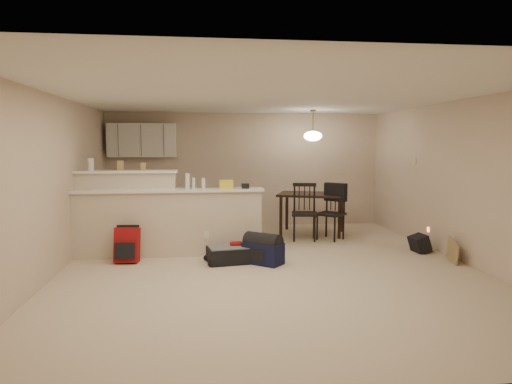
{
  "coord_description": "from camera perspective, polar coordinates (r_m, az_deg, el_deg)",
  "views": [
    {
      "loc": [
        -0.97,
        -6.55,
        1.81
      ],
      "look_at": [
        -0.1,
        0.7,
        1.05
      ],
      "focal_mm": 32.0,
      "sensor_mm": 36.0,
      "label": 1
    }
  ],
  "objects": [
    {
      "name": "dining_table",
      "position": [
        9.29,
        7.02,
        -0.79
      ],
      "size": [
        1.55,
        1.29,
        0.83
      ],
      "rotation": [
        0.0,
        0.0,
        -0.36
      ],
      "color": "black",
      "rests_on": "ground"
    },
    {
      "name": "navy_duffel",
      "position": [
        7.02,
        0.87,
        -7.65
      ],
      "size": [
        0.66,
        0.63,
        0.32
      ],
      "primitive_type": "cube",
      "rotation": [
        0.0,
        0.0,
        -0.69
      ],
      "color": "#101333",
      "rests_on": "ground"
    },
    {
      "name": "kitchen_counter",
      "position": [
        9.89,
        -12.78,
        -2.11
      ],
      "size": [
        1.8,
        0.6,
        0.9
      ],
      "primitive_type": "cube",
      "color": "white",
      "rests_on": "ground"
    },
    {
      "name": "red_backpack",
      "position": [
        7.35,
        -15.81,
        -6.39
      ],
      "size": [
        0.38,
        0.26,
        0.54
      ],
      "primitive_type": "cube",
      "rotation": [
        0.0,
        0.0,
        -0.09
      ],
      "color": "maroon",
      "rests_on": "ground"
    },
    {
      "name": "dining_chair_far",
      "position": [
        8.8,
        9.31,
        -2.52
      ],
      "size": [
        0.64,
        0.64,
        1.05
      ],
      "primitive_type": null,
      "rotation": [
        0.0,
        0.0,
        -0.78
      ],
      "color": "black",
      "rests_on": "ground"
    },
    {
      "name": "cereal_box",
      "position": [
        7.79,
        -16.59,
        3.19
      ],
      "size": [
        0.1,
        0.07,
        0.16
      ],
      "primitive_type": "cube",
      "color": "#9D8151",
      "rests_on": "breakfast_bar"
    },
    {
      "name": "suitcase",
      "position": [
        7.1,
        -3.18,
        -7.84
      ],
      "size": [
        0.77,
        0.56,
        0.24
      ],
      "primitive_type": "cube",
      "rotation": [
        0.0,
        0.0,
        0.16
      ],
      "color": "black",
      "rests_on": "ground"
    },
    {
      "name": "breakfast_bar",
      "position": [
        7.66,
        -12.68,
        -3.22
      ],
      "size": [
        3.08,
        0.58,
        1.39
      ],
      "color": "beige",
      "rests_on": "ground"
    },
    {
      "name": "jar",
      "position": [
        7.88,
        -19.97,
        3.26
      ],
      "size": [
        0.1,
        0.1,
        0.2
      ],
      "primitive_type": "cylinder",
      "color": "silver",
      "rests_on": "breakfast_bar"
    },
    {
      "name": "black_daypack",
      "position": [
        8.2,
        19.78,
        -6.14
      ],
      "size": [
        0.25,
        0.34,
        0.29
      ],
      "primitive_type": "cube",
      "rotation": [
        0.0,
        0.0,
        1.63
      ],
      "color": "black",
      "rests_on": "ground"
    },
    {
      "name": "pouch",
      "position": [
        7.51,
        -1.35,
        0.75
      ],
      "size": [
        0.12,
        0.1,
        0.08
      ],
      "primitive_type": "cube",
      "color": "#9D8151",
      "rests_on": "breakfast_bar"
    },
    {
      "name": "bag_lump",
      "position": [
        7.49,
        -3.74,
        0.95
      ],
      "size": [
        0.22,
        0.18,
        0.14
      ],
      "primitive_type": "cube",
      "color": "#9D8151",
      "rests_on": "breakfast_bar"
    },
    {
      "name": "cardboard_sheet",
      "position": [
        7.68,
        23.37,
        -6.85
      ],
      "size": [
        0.11,
        0.45,
        0.35
      ],
      "primitive_type": "cube",
      "rotation": [
        0.0,
        0.0,
        1.37
      ],
      "color": "#9D8151",
      "rests_on": "ground"
    },
    {
      "name": "small_box",
      "position": [
        7.73,
        -13.91,
        3.1
      ],
      "size": [
        0.08,
        0.06,
        0.12
      ],
      "primitive_type": "cube",
      "color": "#9D8151",
      "rests_on": "breakfast_bar"
    },
    {
      "name": "upper_cabinets",
      "position": [
        9.94,
        -14.05,
        6.29
      ],
      "size": [
        1.4,
        0.34,
        0.7
      ],
      "primitive_type": "cube",
      "color": "white",
      "rests_on": "room"
    },
    {
      "name": "thermostat",
      "position": [
        9.02,
        19.21,
        3.65
      ],
      "size": [
        0.02,
        0.12,
        0.12
      ],
      "primitive_type": "cube",
      "color": "beige",
      "rests_on": "room"
    },
    {
      "name": "bottle_b",
      "position": [
        7.47,
        -6.59,
        1.07
      ],
      "size": [
        0.06,
        0.06,
        0.18
      ],
      "primitive_type": "cylinder",
      "color": "silver",
      "rests_on": "breakfast_bar"
    },
    {
      "name": "pendant_lamp",
      "position": [
        9.23,
        7.12,
        7.02
      ],
      "size": [
        0.36,
        0.36,
        0.62
      ],
      "color": "brown",
      "rests_on": "room"
    },
    {
      "name": "bottle_a",
      "position": [
        7.47,
        -8.57,
        1.35
      ],
      "size": [
        0.07,
        0.07,
        0.26
      ],
      "primitive_type": "cylinder",
      "color": "silver",
      "rests_on": "breakfast_bar"
    },
    {
      "name": "room",
      "position": [
        6.64,
        1.58,
        1.1
      ],
      "size": [
        7.0,
        7.02,
        2.5
      ],
      "color": "beige",
      "rests_on": "ground"
    },
    {
      "name": "extra_item_x",
      "position": [
        7.48,
        -7.81,
        1.07
      ],
      "size": [
        0.05,
        0.05,
        0.19
      ],
      "primitive_type": "cylinder",
      "color": "silver",
      "rests_on": "breakfast_bar"
    },
    {
      "name": "dining_chair_near",
      "position": [
        8.69,
        6.07,
        -2.51
      ],
      "size": [
        0.55,
        0.53,
        1.07
      ],
      "primitive_type": null,
      "rotation": [
        0.0,
        0.0,
        -0.2
      ],
      "color": "black",
      "rests_on": "ground"
    }
  ]
}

